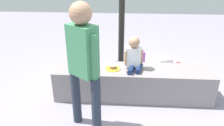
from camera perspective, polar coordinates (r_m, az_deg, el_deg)
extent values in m
plane|color=gray|center=(3.52, 5.13, -8.35)|extent=(12.00, 12.00, 0.00)
cube|color=gray|center=(3.40, 5.28, -5.06)|extent=(2.32, 0.51, 0.46)
cylinder|color=navy|center=(3.20, 4.96, -1.56)|extent=(0.13, 0.26, 0.08)
cylinder|color=navy|center=(3.23, 6.93, -1.41)|extent=(0.13, 0.26, 0.08)
cube|color=white|center=(3.25, 5.57, 1.62)|extent=(0.23, 0.18, 0.28)
sphere|color=tan|center=(3.17, 5.73, 5.34)|extent=(0.16, 0.16, 0.16)
cylinder|color=tan|center=(3.23, 3.59, 1.42)|extent=(0.05, 0.05, 0.21)
cylinder|color=tan|center=(3.28, 7.51, 1.66)|extent=(0.05, 0.05, 0.21)
cylinder|color=#252E3E|center=(2.63, -4.06, -11.26)|extent=(0.11, 0.11, 0.75)
cylinder|color=#252E3E|center=(2.84, -9.18, -8.47)|extent=(0.11, 0.11, 0.75)
cube|color=#418A5C|center=(2.42, -7.50, 3.15)|extent=(0.37, 0.34, 0.57)
sphere|color=tan|center=(2.30, -8.06, 12.56)|extent=(0.24, 0.24, 0.24)
cylinder|color=#418A5C|center=(2.33, -4.64, 0.99)|extent=(0.09, 0.09, 0.54)
cylinder|color=#418A5C|center=(2.56, -9.97, 2.92)|extent=(0.09, 0.09, 0.54)
cylinder|color=yellow|center=(3.27, 0.23, -1.43)|extent=(0.22, 0.22, 0.01)
cylinder|color=#915F3C|center=(3.26, 0.23, -0.98)|extent=(0.10, 0.10, 0.05)
cylinder|color=silver|center=(3.25, 0.23, -0.56)|extent=(0.10, 0.10, 0.01)
cube|color=silver|center=(3.26, 1.28, -1.39)|extent=(0.11, 0.04, 0.00)
cube|color=#B259BF|center=(4.44, 7.21, 1.08)|extent=(0.18, 0.13, 0.30)
torus|color=white|center=(4.38, 6.79, 2.89)|extent=(0.07, 0.01, 0.07)
torus|color=white|center=(4.38, 7.84, 2.86)|extent=(0.07, 0.01, 0.07)
cylinder|color=black|center=(4.44, 2.27, -0.55)|extent=(0.36, 0.36, 0.04)
cylinder|color=black|center=(4.20, 2.41, 7.56)|extent=(0.11, 0.11, 1.27)
cylinder|color=silver|center=(4.12, 12.88, -2.51)|extent=(0.07, 0.07, 0.14)
cone|color=silver|center=(4.08, 12.99, -1.45)|extent=(0.06, 0.06, 0.03)
cylinder|color=white|center=(4.08, 13.02, -1.20)|extent=(0.03, 0.03, 0.01)
cylinder|color=red|center=(4.56, 16.60, -0.46)|extent=(0.07, 0.07, 0.10)
cube|color=white|center=(4.71, 12.93, 0.78)|extent=(0.37, 0.36, 0.10)
cube|color=black|center=(3.87, 2.45, -3.07)|extent=(0.33, 0.12, 0.23)
torus|color=black|center=(3.81, 2.48, -1.56)|extent=(0.24, 0.01, 0.24)
cube|color=brown|center=(4.46, -6.34, 0.85)|extent=(0.34, 0.15, 0.24)
torus|color=brown|center=(4.41, -6.42, 2.29)|extent=(0.25, 0.01, 0.25)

